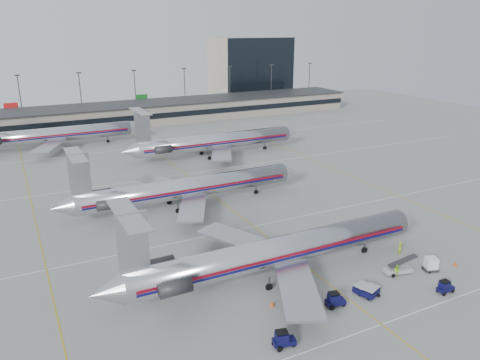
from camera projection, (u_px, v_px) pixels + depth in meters
ground at (288, 253)px, 63.86m from camera, size 260.00×260.00×0.00m
apron_markings at (254, 226)px, 72.33m from camera, size 160.00×0.15×0.02m
terminal at (120, 114)px, 145.85m from camera, size 162.00×17.00×6.25m
light_mast_row at (109, 92)px, 156.02m from camera, size 163.60×0.40×15.28m
distant_building at (250, 68)px, 194.92m from camera, size 30.00×20.00×25.00m
jet_foreground at (274, 252)px, 56.76m from camera, size 45.24×26.64×11.84m
jet_second_row at (183, 188)px, 79.29m from camera, size 44.02×25.92×11.52m
jet_third_row at (213, 141)px, 110.14m from camera, size 45.10×27.74×12.33m
jet_back_row at (51, 135)px, 117.13m from camera, size 44.40×27.31×12.14m
tug_left at (283, 340)px, 45.01m from camera, size 2.40×1.60×1.79m
tug_center at (335, 300)px, 51.52m from camera, size 2.32×1.47×1.75m
tug_right at (445, 287)px, 54.16m from camera, size 2.00×1.07×1.62m
cart_inner at (371, 292)px, 53.47m from camera, size 2.42×2.05×1.17m
cart_outer at (362, 288)px, 54.27m from camera, size 2.04×1.58×1.04m
uld_container at (431, 264)px, 59.06m from camera, size 2.09×1.92×1.79m
belt_loader at (399, 269)px, 58.52m from camera, size 4.35×2.09×2.23m
ramp_worker_near at (400, 248)px, 63.29m from camera, size 0.76×0.83×1.90m
ramp_worker_far at (397, 271)px, 57.63m from camera, size 0.98×0.97×1.59m
cone_right at (455, 264)px, 60.36m from camera, size 0.51×0.51×0.64m
cone_left at (272, 303)px, 51.69m from camera, size 0.58×0.58×0.69m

